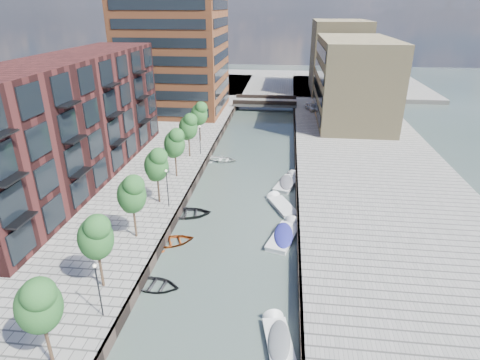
% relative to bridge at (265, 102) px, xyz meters
% --- Properties ---
extents(water, '(300.00, 300.00, 0.00)m').
position_rel_bridge_xyz_m(water, '(0.00, -32.00, -1.39)').
color(water, '#38473F').
rests_on(water, ground).
extents(quay_left, '(60.00, 140.00, 1.00)m').
position_rel_bridge_xyz_m(quay_left, '(-36.00, -32.00, -0.89)').
color(quay_left, gray).
rests_on(quay_left, ground).
extents(quay_right, '(20.00, 140.00, 1.00)m').
position_rel_bridge_xyz_m(quay_right, '(16.00, -32.00, -0.89)').
color(quay_right, gray).
rests_on(quay_right, ground).
extents(quay_wall_left, '(0.25, 140.00, 1.00)m').
position_rel_bridge_xyz_m(quay_wall_left, '(-6.10, -32.00, -0.89)').
color(quay_wall_left, '#332823').
rests_on(quay_wall_left, ground).
extents(quay_wall_right, '(0.25, 140.00, 1.00)m').
position_rel_bridge_xyz_m(quay_wall_right, '(6.10, -32.00, -0.89)').
color(quay_wall_right, '#332823').
rests_on(quay_wall_right, ground).
extents(far_closure, '(80.00, 40.00, 1.00)m').
position_rel_bridge_xyz_m(far_closure, '(0.00, 28.00, -0.89)').
color(far_closure, gray).
rests_on(far_closure, ground).
extents(apartment_block, '(8.00, 38.00, 14.00)m').
position_rel_bridge_xyz_m(apartment_block, '(-20.00, -42.00, 6.61)').
color(apartment_block, '#321413').
rests_on(apartment_block, quay_left).
extents(tower, '(18.00, 18.00, 30.00)m').
position_rel_bridge_xyz_m(tower, '(-17.00, -7.00, 14.61)').
color(tower, '#98502C').
rests_on(tower, quay_left).
extents(tan_block_near, '(12.00, 25.00, 14.00)m').
position_rel_bridge_xyz_m(tan_block_near, '(16.00, -10.00, 6.61)').
color(tan_block_near, '#96855C').
rests_on(tan_block_near, quay_right).
extents(tan_block_far, '(12.00, 20.00, 16.00)m').
position_rel_bridge_xyz_m(tan_block_far, '(16.00, 16.00, 7.61)').
color(tan_block_far, '#96855C').
rests_on(tan_block_far, quay_right).
extents(bridge, '(13.00, 6.00, 1.30)m').
position_rel_bridge_xyz_m(bridge, '(0.00, 0.00, 0.00)').
color(bridge, gray).
rests_on(bridge, ground).
extents(tree_0, '(2.50, 2.50, 5.95)m').
position_rel_bridge_xyz_m(tree_0, '(-8.50, -68.00, 3.92)').
color(tree_0, '#382619').
rests_on(tree_0, quay_left).
extents(tree_1, '(2.50, 2.50, 5.95)m').
position_rel_bridge_xyz_m(tree_1, '(-8.50, -61.00, 3.92)').
color(tree_1, '#382619').
rests_on(tree_1, quay_left).
extents(tree_2, '(2.50, 2.50, 5.95)m').
position_rel_bridge_xyz_m(tree_2, '(-8.50, -54.00, 3.92)').
color(tree_2, '#382619').
rests_on(tree_2, quay_left).
extents(tree_3, '(2.50, 2.50, 5.95)m').
position_rel_bridge_xyz_m(tree_3, '(-8.50, -47.00, 3.92)').
color(tree_3, '#382619').
rests_on(tree_3, quay_left).
extents(tree_4, '(2.50, 2.50, 5.95)m').
position_rel_bridge_xyz_m(tree_4, '(-8.50, -40.00, 3.92)').
color(tree_4, '#382619').
rests_on(tree_4, quay_left).
extents(tree_5, '(2.50, 2.50, 5.95)m').
position_rel_bridge_xyz_m(tree_5, '(-8.50, -33.00, 3.92)').
color(tree_5, '#382619').
rests_on(tree_5, quay_left).
extents(tree_6, '(2.50, 2.50, 5.95)m').
position_rel_bridge_xyz_m(tree_6, '(-8.50, -26.00, 3.92)').
color(tree_6, '#382619').
rests_on(tree_6, quay_left).
extents(lamp_0, '(0.24, 0.24, 4.12)m').
position_rel_bridge_xyz_m(lamp_0, '(-7.20, -64.00, 2.12)').
color(lamp_0, black).
rests_on(lamp_0, quay_left).
extents(lamp_1, '(0.24, 0.24, 4.12)m').
position_rel_bridge_xyz_m(lamp_1, '(-7.20, -48.00, 2.12)').
color(lamp_1, black).
rests_on(lamp_1, quay_left).
extents(lamp_2, '(0.24, 0.24, 4.12)m').
position_rel_bridge_xyz_m(lamp_2, '(-7.20, -32.00, 2.12)').
color(lamp_2, black).
rests_on(lamp_2, quay_left).
extents(sloop_1, '(4.30, 3.27, 0.83)m').
position_rel_bridge_xyz_m(sloop_1, '(-5.11, -59.58, -1.39)').
color(sloop_1, black).
rests_on(sloop_1, ground).
extents(sloop_2, '(4.82, 4.25, 0.83)m').
position_rel_bridge_xyz_m(sloop_2, '(-5.40, -53.25, -1.39)').
color(sloop_2, maroon).
rests_on(sloop_2, ground).
extents(sloop_3, '(4.84, 3.89, 0.89)m').
position_rel_bridge_xyz_m(sloop_3, '(-4.23, -31.68, -1.39)').
color(sloop_3, silver).
rests_on(sloop_3, ground).
extents(sloop_4, '(5.37, 4.29, 0.99)m').
position_rel_bridge_xyz_m(sloop_4, '(-5.20, -47.91, -1.39)').
color(sloop_4, black).
rests_on(sloop_4, ground).
extents(motorboat_1, '(2.45, 4.81, 1.53)m').
position_rel_bridge_xyz_m(motorboat_1, '(4.57, -63.89, -1.20)').
color(motorboat_1, white).
rests_on(motorboat_1, ground).
extents(motorboat_2, '(3.63, 5.26, 1.67)m').
position_rel_bridge_xyz_m(motorboat_2, '(4.27, -44.58, -1.29)').
color(motorboat_2, silver).
rests_on(motorboat_2, ground).
extents(motorboat_3, '(3.41, 5.93, 1.87)m').
position_rel_bridge_xyz_m(motorboat_3, '(4.87, -50.94, -1.16)').
color(motorboat_3, white).
rests_on(motorboat_3, ground).
extents(motorboat_4, '(3.33, 5.72, 1.81)m').
position_rel_bridge_xyz_m(motorboat_4, '(5.04, -38.71, -1.17)').
color(motorboat_4, silver).
rests_on(motorboat_4, ground).
extents(car, '(2.85, 4.38, 1.39)m').
position_rel_bridge_xyz_m(car, '(9.45, -4.56, 0.30)').
color(car, '#BABDBF').
rests_on(car, quay_right).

